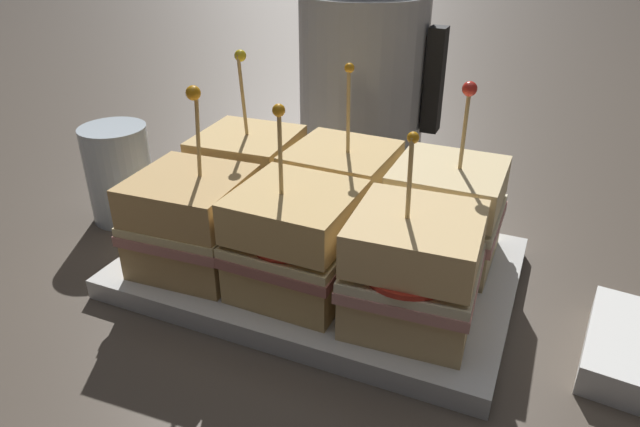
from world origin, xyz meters
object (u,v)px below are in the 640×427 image
Objects in this scene: sandwich_front_center at (296,242)px; sandwich_back_right at (445,213)px; sandwich_front_right at (413,270)px; serving_platter at (320,267)px; drinking_glass at (120,174)px; sandwich_back_left at (249,176)px; sandwich_back_center at (340,193)px; kettle_steel at (363,78)px; sandwich_front_left at (193,221)px.

sandwich_back_right is at bearing 44.52° from sandwich_front_center.
sandwich_front_center is 1.04× the size of sandwich_front_right.
serving_platter is at bearing 152.62° from sandwich_front_right.
drinking_glass is at bearing 175.06° from serving_platter.
sandwich_front_right is 0.90× the size of sandwich_back_left.
sandwich_back_left reaches higher than sandwich_front_right.
sandwich_back_center is 1.04× the size of sandwich_back_right.
sandwich_back_right is at bearing -55.21° from kettle_steel.
drinking_glass is at bearing 168.10° from sandwich_front_right.
sandwich_front_left is 0.14m from sandwich_back_center.
sandwich_back_left is at bearing 90.69° from sandwich_front_left.
sandwich_back_left is at bearing 11.23° from drinking_glass.
sandwich_front_right is at bearing -64.22° from kettle_steel.
sandwich_front_center is at bearing 1.07° from sandwich_front_left.
sandwich_front_center reaches higher than drinking_glass.
sandwich_back_left is (-0.10, 0.10, 0.00)m from sandwich_front_center.
sandwich_back_right reaches higher than serving_platter.
sandwich_front_right reaches higher than serving_platter.
drinking_glass is at bearing -168.77° from sandwich_back_left.
sandwich_back_center reaches higher than serving_platter.
serving_platter is at bearing -4.94° from drinking_glass.
sandwich_back_center is at bearing 134.62° from sandwich_front_right.
kettle_steel is (-0.16, 0.23, 0.05)m from sandwich_back_right.
sandwich_front_right is at bearing -45.38° from sandwich_back_center.
sandwich_back_center is at bearing 91.30° from serving_platter.
sandwich_front_right is at bearing -11.90° from drinking_glass.
sandwich_front_right is 0.37m from kettle_steel.
sandwich_front_right is 0.34m from drinking_glass.
sandwich_front_left is 0.22m from sandwich_back_right.
sandwich_back_left is at bearing 135.55° from sandwich_front_center.
sandwich_front_left is at bearing -95.98° from kettle_steel.
sandwich_back_right is 1.57× the size of drinking_glass.
kettle_steel is (-0.06, 0.33, 0.05)m from sandwich_front_center.
sandwich_back_left is at bearing 153.78° from serving_platter.
serving_platter is 0.12m from sandwich_front_right.
sandwich_front_left is at bearing -152.93° from serving_platter.
kettle_steel is (-0.16, 0.33, 0.05)m from sandwich_front_right.
sandwich_front_right is at bearing -26.79° from sandwich_back_left.
drinking_glass is (-0.24, 0.07, -0.01)m from sandwich_front_center.
sandwich_back_right reaches higher than sandwich_front_center.
kettle_steel reaches higher than serving_platter.
sandwich_back_left reaches higher than sandwich_back_right.
serving_platter is 2.09× the size of sandwich_back_right.
sandwich_front_left is 0.66× the size of kettle_steel.
sandwich_back_right is (0.10, -0.00, 0.00)m from sandwich_back_center.
sandwich_back_center is at bearing 45.76° from sandwich_front_left.
sandwich_back_left reaches higher than serving_platter.
sandwich_front_right is at bearing -0.10° from sandwich_front_left.
sandwich_front_left reaches higher than sandwich_front_center.
sandwich_back_center is 0.10m from sandwich_back_right.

